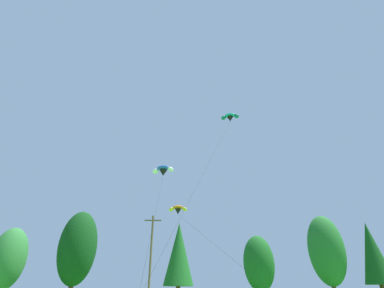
% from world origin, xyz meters
% --- Properties ---
extents(treeline_tree_b, '(4.66, 4.66, 10.58)m').
position_xyz_m(treeline_tree_b, '(-27.48, 49.75, 6.41)').
color(treeline_tree_b, '#472D19').
rests_on(treeline_tree_b, ground_plane).
extents(treeline_tree_c, '(5.34, 5.34, 13.10)m').
position_xyz_m(treeline_tree_c, '(-18.31, 50.12, 7.93)').
color(treeline_tree_c, '#472D19').
rests_on(treeline_tree_c, ground_plane).
extents(treeline_tree_d, '(4.03, 4.03, 11.06)m').
position_xyz_m(treeline_tree_d, '(-3.68, 47.62, 6.93)').
color(treeline_tree_d, '#472D19').
rests_on(treeline_tree_d, ground_plane).
extents(treeline_tree_e, '(4.46, 4.46, 9.87)m').
position_xyz_m(treeline_tree_e, '(8.10, 50.57, 5.97)').
color(treeline_tree_e, '#472D19').
rests_on(treeline_tree_e, ground_plane).
extents(treeline_tree_f, '(5.41, 5.41, 13.35)m').
position_xyz_m(treeline_tree_f, '(19.39, 52.09, 8.08)').
color(treeline_tree_f, '#472D19').
rests_on(treeline_tree_f, ground_plane).
extents(treeline_tree_g, '(4.33, 4.33, 12.41)m').
position_xyz_m(treeline_tree_g, '(26.79, 52.16, 7.77)').
color(treeline_tree_g, '#472D19').
rests_on(treeline_tree_g, ground_plane).
extents(utility_pole, '(2.20, 0.26, 11.19)m').
position_xyz_m(utility_pole, '(-7.18, 44.06, 5.87)').
color(utility_pole, brown).
rests_on(utility_pole, ground_plane).
extents(parafoil_kite_high_teal, '(10.97, 16.88, 24.09)m').
position_xyz_m(parafoil_kite_high_teal, '(3.44, 41.02, 25.06)').
color(parafoil_kite_high_teal, teal).
extents(parafoil_kite_mid_orange, '(7.57, 21.58, 11.32)m').
position_xyz_m(parafoil_kite_mid_orange, '(-3.91, 44.84, 12.27)').
color(parafoil_kite_mid_orange, orange).
extents(parafoil_kite_far_blue_white, '(2.52, 9.49, 12.40)m').
position_xyz_m(parafoil_kite_far_blue_white, '(-5.54, 33.62, 13.48)').
color(parafoil_kite_far_blue_white, blue).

